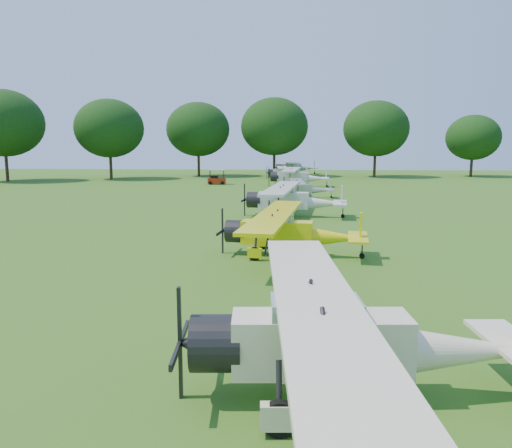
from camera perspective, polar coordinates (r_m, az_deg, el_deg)
The scene contains 10 objects.
ground at distance 27.09m, azimuth 3.21°, elevation -1.89°, with size 160.00×160.00×0.00m, color #215A16.
tree_belt at distance 27.14m, azimuth 11.20°, elevation 15.00°, with size 137.36×130.27×14.52m.
aircraft_1 at distance 10.41m, azimuth 10.52°, elevation -12.23°, with size 7.44×11.86×2.33m.
aircraft_2 at distance 23.18m, azimuth 3.68°, elevation -0.57°, with size 6.93×11.01×2.16m.
aircraft_3 at distance 36.01m, azimuth 4.04°, elevation 3.02°, with size 7.54×11.99×2.35m.
aircraft_4 at distance 49.17m, azimuth 5.31°, elevation 4.22°, with size 5.78×9.19×1.81m.
aircraft_5 at distance 62.74m, azimuth 4.67°, elevation 5.56°, with size 7.62×12.15×2.39m.
aircraft_6 at distance 76.30m, azimuth 3.47°, elevation 6.02°, with size 6.52×10.39×2.05m.
aircraft_7 at distance 90.42m, azimuth 4.38°, elevation 6.60°, with size 7.69×12.19×2.39m.
golf_cart at distance 66.38m, azimuth -4.55°, elevation 5.11°, with size 2.36×1.53×1.96m.
Camera 1 is at (0.18, -26.60, 5.10)m, focal length 35.00 mm.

